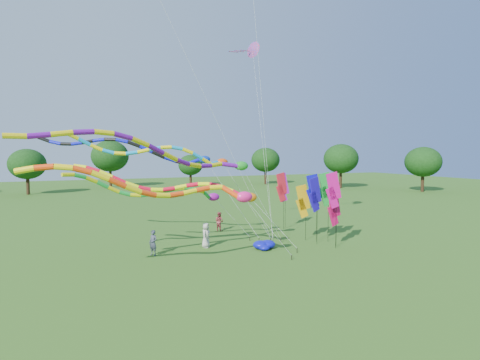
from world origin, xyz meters
name	(u,v)px	position (x,y,z in m)	size (l,w,h in m)	color
ground	(268,266)	(0.00, 0.00, 0.00)	(160.00, 160.00, 0.00)	#285C18
tree_ring	(333,166)	(5.36, 1.27, 5.61)	(120.29, 120.00, 9.65)	#382314
tube_kite_red	(189,188)	(-3.39, 4.30, 4.28)	(12.97, 4.12, 6.33)	black
tube_kite_orange	(175,188)	(-5.30, 0.35, 4.64)	(14.23, 1.56, 6.56)	black
tube_kite_purple	(174,155)	(-4.82, 2.31, 6.37)	(16.33, 4.88, 8.28)	black
tube_kite_blue	(141,151)	(-5.57, 8.62, 6.61)	(14.21, 6.10, 8.17)	black
tube_kite_cyan	(171,154)	(-4.34, 4.89, 6.37)	(13.26, 1.11, 8.14)	black
tube_kite_green	(165,191)	(-4.57, 5.63, 3.99)	(12.35, 1.72, 5.90)	black
delta_kite_high_c	(252,49)	(4.39, 11.38, 15.22)	(3.11, 8.30, 16.77)	black
banner_pole_orange	(303,201)	(5.44, 4.90, 2.91)	(1.16, 0.28, 4.17)	black
banner_pole_blue_a	(315,195)	(5.57, 3.53, 3.54)	(1.16, 0.30, 4.80)	black
banner_pole_green	(326,189)	(6.71, 3.86, 3.83)	(1.16, 0.17, 5.10)	black
banner_pole_blue_b	(314,191)	(5.99, 4.34, 3.69)	(1.12, 0.47, 4.96)	black
banner_pole_violet	(283,188)	(6.33, 9.42, 3.52)	(1.16, 0.22, 4.79)	black
banner_pole_magenta_b	(333,190)	(5.97, 2.00, 3.95)	(1.16, 0.28, 5.22)	black
banner_pole_magenta_a	(334,208)	(6.28, 2.31, 2.69)	(1.16, 0.18, 3.94)	black
banner_pole_red	(282,187)	(6.15, 9.31, 3.55)	(1.16, 0.24, 4.82)	black
blue_nylon_heap	(261,245)	(1.49, 3.82, 0.23)	(1.48, 1.67, 0.50)	#0D10AD
person_a	(206,235)	(-1.81, 5.67, 0.85)	(0.83, 0.54, 1.70)	beige
person_b	(153,243)	(-5.54, 4.99, 0.81)	(0.59, 0.39, 1.62)	#383C4F
person_c	(219,221)	(1.08, 10.75, 0.79)	(0.76, 0.60, 1.57)	#97373D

